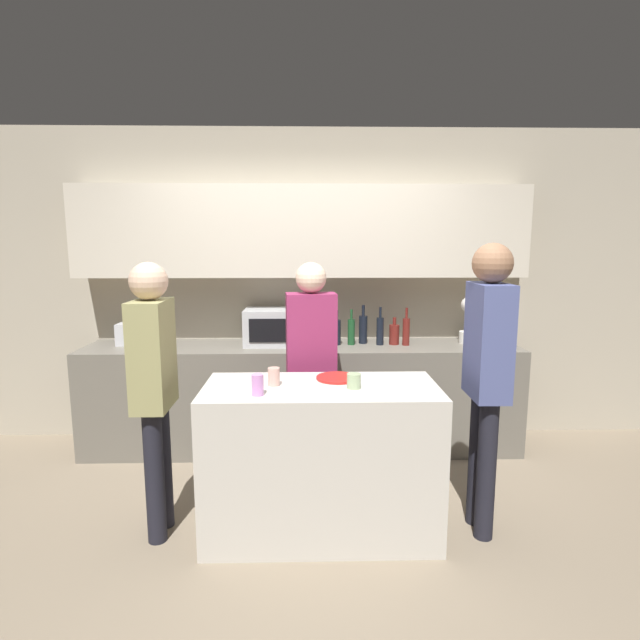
{
  "coord_description": "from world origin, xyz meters",
  "views": [
    {
      "loc": [
        0.05,
        -2.69,
        1.75
      ],
      "look_at": [
        0.13,
        0.37,
        1.26
      ],
      "focal_mm": 28.0,
      "sensor_mm": 36.0,
      "label": 1
    }
  ],
  "objects_px": {
    "bottle_4": "(394,334)",
    "bottle_0": "(336,332)",
    "microwave": "(276,327)",
    "toaster": "(134,334)",
    "person_center": "(311,357)",
    "potted_plant": "(468,320)",
    "bottle_5": "(406,331)",
    "cup_2": "(354,381)",
    "cup_1": "(274,377)",
    "cup_0": "(258,385)",
    "bottle_3": "(380,330)",
    "person_right": "(154,378)",
    "plate_on_island": "(337,378)",
    "bottle_1": "(351,331)",
    "person_left": "(487,364)",
    "bottle_2": "(363,329)"
  },
  "relations": [
    {
      "from": "microwave",
      "to": "toaster",
      "type": "relative_size",
      "value": 2.0
    },
    {
      "from": "person_right",
      "to": "bottle_3",
      "type": "bearing_deg",
      "value": 130.3
    },
    {
      "from": "cup_2",
      "to": "person_center",
      "type": "height_order",
      "value": "person_center"
    },
    {
      "from": "bottle_1",
      "to": "bottle_2",
      "type": "relative_size",
      "value": 0.91
    },
    {
      "from": "bottle_4",
      "to": "person_right",
      "type": "distance_m",
      "value": 2.07
    },
    {
      "from": "cup_2",
      "to": "person_right",
      "type": "height_order",
      "value": "person_right"
    },
    {
      "from": "microwave",
      "to": "bottle_5",
      "type": "distance_m",
      "value": 1.09
    },
    {
      "from": "plate_on_island",
      "to": "cup_2",
      "type": "height_order",
      "value": "cup_2"
    },
    {
      "from": "person_left",
      "to": "person_right",
      "type": "xyz_separation_m",
      "value": [
        -1.93,
        0.01,
        -0.07
      ]
    },
    {
      "from": "bottle_0",
      "to": "person_left",
      "type": "bearing_deg",
      "value": -58.41
    },
    {
      "from": "toaster",
      "to": "cup_1",
      "type": "distance_m",
      "value": 1.82
    },
    {
      "from": "toaster",
      "to": "person_left",
      "type": "distance_m",
      "value": 2.85
    },
    {
      "from": "cup_0",
      "to": "person_center",
      "type": "relative_size",
      "value": 0.07
    },
    {
      "from": "cup_2",
      "to": "bottle_4",
      "type": "bearing_deg",
      "value": 71.01
    },
    {
      "from": "cup_2",
      "to": "bottle_5",
      "type": "bearing_deg",
      "value": 67.0
    },
    {
      "from": "bottle_3",
      "to": "bottle_4",
      "type": "distance_m",
      "value": 0.13
    },
    {
      "from": "potted_plant",
      "to": "plate_on_island",
      "type": "distance_m",
      "value": 1.68
    },
    {
      "from": "potted_plant",
      "to": "person_left",
      "type": "bearing_deg",
      "value": -103.2
    },
    {
      "from": "potted_plant",
      "to": "person_right",
      "type": "relative_size",
      "value": 0.24
    },
    {
      "from": "microwave",
      "to": "person_center",
      "type": "bearing_deg",
      "value": -69.02
    },
    {
      "from": "cup_2",
      "to": "cup_1",
      "type": "bearing_deg",
      "value": 171.42
    },
    {
      "from": "cup_2",
      "to": "person_right",
      "type": "distance_m",
      "value": 1.15
    },
    {
      "from": "bottle_4",
      "to": "person_right",
      "type": "height_order",
      "value": "person_right"
    },
    {
      "from": "bottle_1",
      "to": "cup_0",
      "type": "relative_size",
      "value": 2.53
    },
    {
      "from": "bottle_5",
      "to": "person_center",
      "type": "relative_size",
      "value": 0.2
    },
    {
      "from": "bottle_2",
      "to": "person_center",
      "type": "bearing_deg",
      "value": -119.98
    },
    {
      "from": "bottle_2",
      "to": "cup_1",
      "type": "height_order",
      "value": "bottle_2"
    },
    {
      "from": "bottle_4",
      "to": "plate_on_island",
      "type": "height_order",
      "value": "bottle_4"
    },
    {
      "from": "cup_1",
      "to": "person_center",
      "type": "distance_m",
      "value": 0.6
    },
    {
      "from": "bottle_0",
      "to": "bottle_1",
      "type": "distance_m",
      "value": 0.12
    },
    {
      "from": "person_center",
      "to": "toaster",
      "type": "bearing_deg",
      "value": -32.51
    },
    {
      "from": "bottle_5",
      "to": "cup_0",
      "type": "bearing_deg",
      "value": -127.44
    },
    {
      "from": "toaster",
      "to": "plate_on_island",
      "type": "height_order",
      "value": "toaster"
    },
    {
      "from": "cup_1",
      "to": "cup_0",
      "type": "bearing_deg",
      "value": -111.74
    },
    {
      "from": "bottle_0",
      "to": "person_left",
      "type": "distance_m",
      "value": 1.53
    },
    {
      "from": "toaster",
      "to": "bottle_2",
      "type": "relative_size",
      "value": 0.79
    },
    {
      "from": "bottle_3",
      "to": "cup_1",
      "type": "height_order",
      "value": "bottle_3"
    },
    {
      "from": "microwave",
      "to": "bottle_0",
      "type": "relative_size",
      "value": 1.77
    },
    {
      "from": "microwave",
      "to": "bottle_2",
      "type": "distance_m",
      "value": 0.74
    },
    {
      "from": "toaster",
      "to": "bottle_3",
      "type": "height_order",
      "value": "bottle_3"
    },
    {
      "from": "microwave",
      "to": "cup_2",
      "type": "xyz_separation_m",
      "value": [
        0.53,
        -1.38,
        -0.08
      ]
    },
    {
      "from": "bottle_5",
      "to": "person_left",
      "type": "bearing_deg",
      "value": -80.03
    },
    {
      "from": "potted_plant",
      "to": "person_right",
      "type": "distance_m",
      "value": 2.62
    },
    {
      "from": "potted_plant",
      "to": "bottle_5",
      "type": "distance_m",
      "value": 0.55
    },
    {
      "from": "potted_plant",
      "to": "cup_2",
      "type": "xyz_separation_m",
      "value": [
        -1.1,
        -1.38,
        -0.13
      ]
    },
    {
      "from": "bottle_4",
      "to": "person_center",
      "type": "height_order",
      "value": "person_center"
    },
    {
      "from": "microwave",
      "to": "bottle_0",
      "type": "bearing_deg",
      "value": -4.65
    },
    {
      "from": "person_center",
      "to": "bottle_4",
      "type": "bearing_deg",
      "value": -139.62
    },
    {
      "from": "toaster",
      "to": "person_center",
      "type": "distance_m",
      "value": 1.67
    },
    {
      "from": "bottle_4",
      "to": "bottle_0",
      "type": "bearing_deg",
      "value": -179.63
    }
  ]
}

